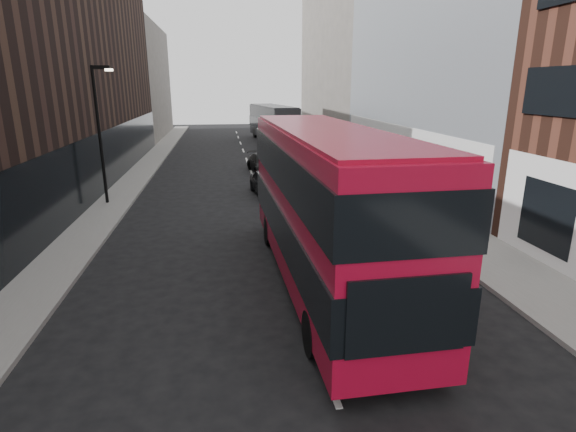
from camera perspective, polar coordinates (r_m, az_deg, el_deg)
name	(u,v)px	position (r m, az deg, el deg)	size (l,w,h in m)	color
sidewalk_right	(354,172)	(33.50, 8.44, 5.57)	(3.00, 80.00, 0.15)	slate
sidewalk_left	(136,178)	(32.63, -18.72, 4.60)	(2.00, 80.00, 0.15)	slate
building_modern_block	(444,21)	(30.90, 19.22, 22.32)	(5.03, 22.00, 20.00)	#AAAFB5
building_victorian	(343,52)	(52.39, 6.94, 19.94)	(6.50, 24.00, 21.00)	#605A55
building_left_mid	(90,74)	(37.70, -23.83, 16.18)	(5.00, 24.00, 14.00)	black
building_left_far	(140,83)	(59.25, -18.25, 15.78)	(5.00, 20.00, 13.00)	#605A55
street_lamp	(100,126)	(25.34, -22.74, 10.48)	(1.06, 0.22, 7.00)	black
red_bus	(325,200)	(13.93, 4.73, 1.99)	(3.20, 12.44, 4.99)	#A50A25
grey_bus	(273,122)	(52.45, -1.95, 11.83)	(4.60, 12.64, 4.00)	black
car_a	(268,183)	(26.34, -2.55, 4.23)	(1.67, 4.15, 1.42)	black
car_b	(314,179)	(27.90, 3.26, 4.78)	(1.37, 3.93, 1.30)	gray
car_c	(264,163)	(33.29, -3.10, 6.71)	(1.91, 4.69, 1.36)	black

